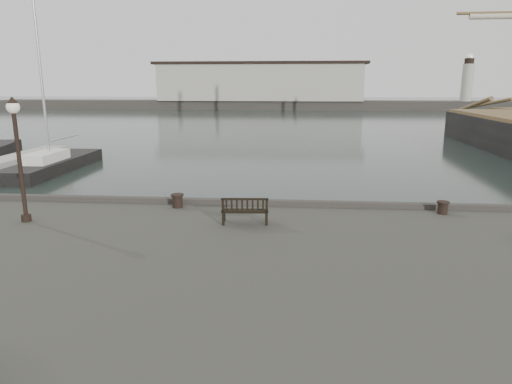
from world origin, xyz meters
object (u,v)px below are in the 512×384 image
(bollard_left, at_px, (177,201))
(bollard_right, at_px, (443,208))
(bench, at_px, (245,215))
(yacht_c, at_px, (55,167))
(lamp_post, at_px, (17,143))

(bollard_left, distance_m, bollard_right, 8.65)
(bench, xyz_separation_m, bollard_right, (6.18, 1.59, -0.05))
(bench, relative_size, bollard_left, 3.10)
(bollard_left, height_order, yacht_c, yacht_c)
(bench, height_order, bollard_left, bench)
(bollard_right, xyz_separation_m, lamp_post, (-12.80, -1.94, 2.17))
(bollard_left, xyz_separation_m, yacht_c, (-11.99, 13.97, -1.54))
(bollard_left, height_order, lamp_post, lamp_post)
(bollard_right, bearing_deg, bench, -165.54)
(lamp_post, bearing_deg, bench, 3.00)
(bench, bearing_deg, bollard_left, 142.33)
(lamp_post, relative_size, yacht_c, 0.28)
(bollard_left, height_order, bollard_right, bollard_left)
(bench, distance_m, bollard_right, 6.38)
(yacht_c, bearing_deg, bench, -48.00)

